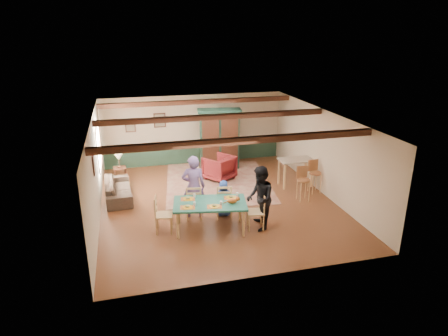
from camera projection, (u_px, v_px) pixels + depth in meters
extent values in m
plane|color=#572B18|center=(218.00, 202.00, 12.38)|extent=(8.00, 8.00, 0.00)
cube|color=beige|center=(194.00, 130.00, 15.58)|extent=(7.00, 0.02, 2.70)
cube|color=beige|center=(95.00, 171.00, 11.11)|extent=(0.02, 8.00, 2.70)
cube|color=beige|center=(324.00, 153.00, 12.74)|extent=(0.02, 8.00, 2.70)
cube|color=white|center=(217.00, 117.00, 11.47)|extent=(7.00, 8.00, 0.02)
cube|color=#1D3628|center=(194.00, 152.00, 15.86)|extent=(6.95, 0.03, 0.90)
cube|color=black|center=(240.00, 141.00, 9.40)|extent=(6.95, 0.16, 0.16)
cube|color=black|center=(214.00, 117.00, 11.87)|extent=(6.95, 0.16, 0.16)
cube|color=black|center=(198.00, 102.00, 14.24)|extent=(6.95, 0.16, 0.16)
imported|color=slate|center=(194.00, 187.00, 11.18)|extent=(0.73, 0.55, 1.82)
imported|color=black|center=(260.00, 198.00, 10.53)|extent=(0.80, 0.95, 1.74)
imported|color=#254295|center=(224.00, 198.00, 11.37)|extent=(0.57, 0.42, 1.06)
cube|color=tan|center=(218.00, 182.00, 14.00)|extent=(4.05, 4.62, 0.01)
cube|color=#122E23|center=(219.00, 139.00, 15.08)|extent=(1.68, 0.86, 2.27)
imported|color=#450D12|center=(219.00, 168.00, 14.14)|extent=(1.30, 1.30, 0.86)
imported|color=#352921|center=(118.00, 189.00, 12.62)|extent=(0.87, 2.03, 0.58)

